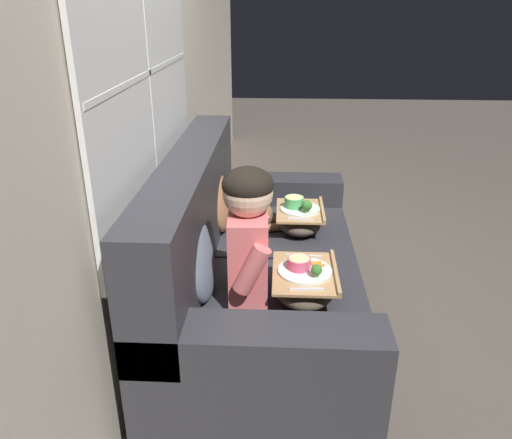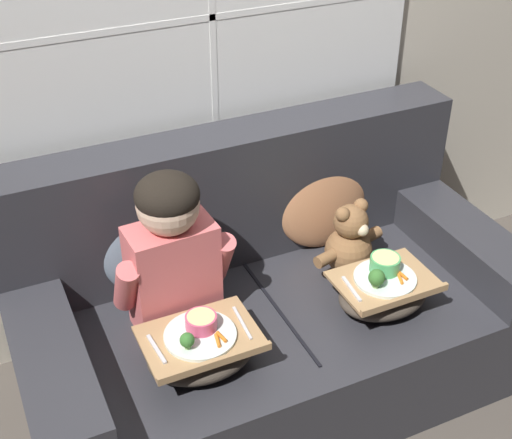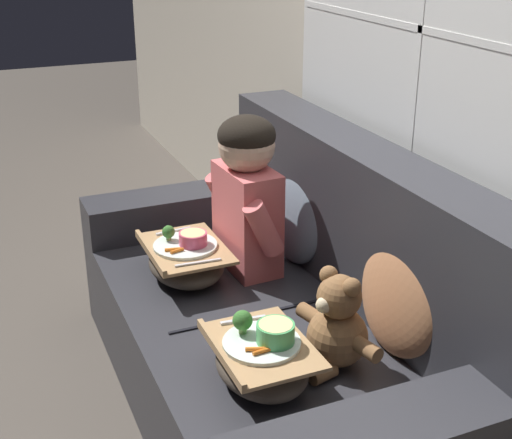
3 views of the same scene
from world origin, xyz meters
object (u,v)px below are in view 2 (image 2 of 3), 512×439
Objects in this scene: child_figure at (171,246)px; lap_tray_teddy at (383,290)px; throw_pillow_behind_teddy at (322,199)px; lap_tray_child at (201,349)px; couch at (263,306)px; teddy_bear at (350,243)px; throw_pillow_behind_child at (153,242)px.

child_figure is 0.80m from lap_tray_teddy.
throw_pillow_behind_teddy is 1.19× the size of lap_tray_teddy.
throw_pillow_behind_teddy reaches higher than lap_tray_child.
couch is 0.42m from teddy_bear.
lap_tray_child is at bearing -142.71° from couch.
lap_tray_teddy is at bearing -90.25° from teddy_bear.
child_figure is at bearing -89.99° from throw_pillow_behind_child.
teddy_bear is (0.36, -0.03, 0.21)m from couch.
lap_tray_child is 0.72m from lap_tray_teddy.
lap_tray_child is (0.00, -0.25, -0.26)m from child_figure.
couch is 0.48m from lap_tray_teddy.
child_figure is at bearing 179.75° from teddy_bear.
couch is at bearing -150.29° from throw_pillow_behind_teddy.
teddy_bear is 0.88× the size of lap_tray_child.
throw_pillow_behind_child is 0.87m from lap_tray_teddy.
lap_tray_child is (-0.36, -0.27, 0.15)m from couch.
throw_pillow_behind_child is 0.50m from lap_tray_child.
teddy_bear is at bearing 89.75° from lap_tray_teddy.
child_figure is (-0.36, -0.02, 0.41)m from couch.
lap_tray_teddy is (-0.00, -0.25, -0.06)m from teddy_bear.
couch reaches higher than teddy_bear.
lap_tray_teddy is (0.72, 0.00, 0.00)m from lap_tray_child.
throw_pillow_behind_teddy is at bearing 33.67° from lap_tray_child.
lap_tray_teddy is (-0.00, -0.48, -0.13)m from throw_pillow_behind_teddy.
teddy_bear is at bearing -0.25° from child_figure.
couch is 4.24× the size of throw_pillow_behind_child.
child_figure is 0.36m from lap_tray_child.
couch is at bearing 142.81° from lap_tray_teddy.
lap_tray_teddy is at bearing -33.61° from throw_pillow_behind_child.
child_figure is at bearing 160.85° from lap_tray_teddy.
lap_tray_teddy is (0.72, -0.25, -0.26)m from child_figure.
couch reaches higher than throw_pillow_behind_child.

